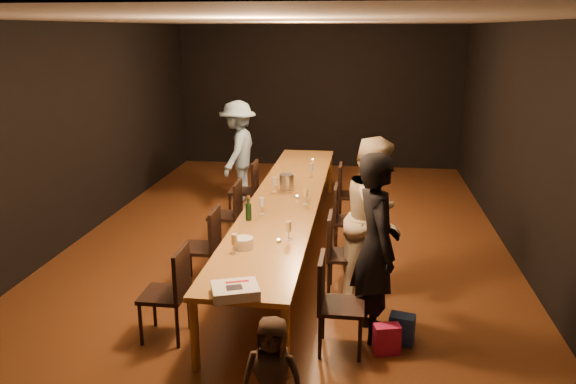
# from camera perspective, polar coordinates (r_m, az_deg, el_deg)

# --- Properties ---
(ground) EXTENTS (10.00, 10.00, 0.00)m
(ground) POSITION_cam_1_polar(r_m,az_deg,el_deg) (7.72, -0.18, -5.84)
(ground) COLOR #472011
(ground) RESTS_ON ground
(room_shell) EXTENTS (6.04, 10.04, 3.02)m
(room_shell) POSITION_cam_1_polar(r_m,az_deg,el_deg) (7.20, -0.19, 9.66)
(room_shell) COLOR black
(room_shell) RESTS_ON ground
(table) EXTENTS (0.90, 6.00, 0.75)m
(table) POSITION_cam_1_polar(r_m,az_deg,el_deg) (7.48, -0.18, -0.86)
(table) COLOR olive
(table) RESTS_ON ground
(chair_right_0) EXTENTS (0.42, 0.42, 0.93)m
(chair_right_0) POSITION_cam_1_polar(r_m,az_deg,el_deg) (5.28, 5.45, -11.33)
(chair_right_0) COLOR black
(chair_right_0) RESTS_ON ground
(chair_right_1) EXTENTS (0.42, 0.42, 0.93)m
(chair_right_1) POSITION_cam_1_polar(r_m,az_deg,el_deg) (6.37, 5.94, -6.35)
(chair_right_1) COLOR black
(chair_right_1) RESTS_ON ground
(chair_right_2) EXTENTS (0.42, 0.42, 0.93)m
(chair_right_2) POSITION_cam_1_polar(r_m,az_deg,el_deg) (7.49, 6.28, -2.84)
(chair_right_2) COLOR black
(chair_right_2) RESTS_ON ground
(chair_right_3) EXTENTS (0.42, 0.42, 0.93)m
(chair_right_3) POSITION_cam_1_polar(r_m,az_deg,el_deg) (8.64, 6.53, -0.26)
(chair_right_3) COLOR black
(chair_right_3) RESTS_ON ground
(chair_left_0) EXTENTS (0.42, 0.42, 0.93)m
(chair_left_0) POSITION_cam_1_polar(r_m,az_deg,el_deg) (5.59, -12.50, -10.02)
(chair_left_0) COLOR black
(chair_left_0) RESTS_ON ground
(chair_left_1) EXTENTS (0.42, 0.42, 0.93)m
(chair_left_1) POSITION_cam_1_polar(r_m,az_deg,el_deg) (6.63, -8.97, -5.54)
(chair_left_1) COLOR black
(chair_left_1) RESTS_ON ground
(chair_left_2) EXTENTS (0.42, 0.42, 0.93)m
(chair_left_2) POSITION_cam_1_polar(r_m,az_deg,el_deg) (7.72, -6.45, -2.28)
(chair_left_2) COLOR black
(chair_left_2) RESTS_ON ground
(chair_left_3) EXTENTS (0.42, 0.42, 0.93)m
(chair_left_3) POSITION_cam_1_polar(r_m,az_deg,el_deg) (8.83, -4.56, 0.17)
(chair_left_3) COLOR black
(chair_left_3) RESTS_ON ground
(woman_birthday) EXTENTS (0.60, 0.76, 1.84)m
(woman_birthday) POSITION_cam_1_polar(r_m,az_deg,el_deg) (5.39, 8.94, -5.56)
(woman_birthday) COLOR black
(woman_birthday) RESTS_ON ground
(woman_tan) EXTENTS (0.97, 1.08, 1.82)m
(woman_tan) POSITION_cam_1_polar(r_m,az_deg,el_deg) (6.19, 8.83, -2.74)
(woman_tan) COLOR beige
(woman_tan) RESTS_ON ground
(man_blue) EXTENTS (0.75, 1.18, 1.74)m
(man_blue) POSITION_cam_1_polar(r_m,az_deg,el_deg) (9.75, -5.09, 4.15)
(man_blue) COLOR #84ACCD
(man_blue) RESTS_ON ground
(child) EXTENTS (0.48, 0.33, 0.95)m
(child) POSITION_cam_1_polar(r_m,az_deg,el_deg) (4.28, -1.61, -18.33)
(child) COLOR #413024
(child) RESTS_ON ground
(gift_bag_red) EXTENTS (0.27, 0.19, 0.29)m
(gift_bag_red) POSITION_cam_1_polar(r_m,az_deg,el_deg) (5.44, 9.99, -14.52)
(gift_bag_red) COLOR #D41F61
(gift_bag_red) RESTS_ON ground
(gift_bag_blue) EXTENTS (0.26, 0.20, 0.29)m
(gift_bag_blue) POSITION_cam_1_polar(r_m,az_deg,el_deg) (5.62, 11.49, -13.49)
(gift_bag_blue) COLOR #224494
(gift_bag_blue) RESTS_ON ground
(birthday_cake) EXTENTS (0.47, 0.42, 0.09)m
(birthday_cake) POSITION_cam_1_polar(r_m,az_deg,el_deg) (4.80, -5.38, -9.93)
(birthday_cake) COLOR white
(birthday_cake) RESTS_ON table
(plate_stack) EXTENTS (0.21, 0.21, 0.11)m
(plate_stack) POSITION_cam_1_polar(r_m,az_deg,el_deg) (5.75, -4.56, -5.20)
(plate_stack) COLOR white
(plate_stack) RESTS_ON table
(champagne_bottle) EXTENTS (0.09, 0.09, 0.30)m
(champagne_bottle) POSITION_cam_1_polar(r_m,az_deg,el_deg) (6.54, -4.03, -1.62)
(champagne_bottle) COLOR black
(champagne_bottle) RESTS_ON table
(ice_bucket) EXTENTS (0.21, 0.21, 0.22)m
(ice_bucket) POSITION_cam_1_polar(r_m,az_deg,el_deg) (7.78, -0.12, 1.04)
(ice_bucket) COLOR #A3A4A8
(ice_bucket) RESTS_ON table
(wineglass_0) EXTENTS (0.06, 0.06, 0.21)m
(wineglass_0) POSITION_cam_1_polar(r_m,az_deg,el_deg) (5.61, -5.46, -5.27)
(wineglass_0) COLOR beige
(wineglass_0) RESTS_ON table
(wineglass_1) EXTENTS (0.06, 0.06, 0.21)m
(wineglass_1) POSITION_cam_1_polar(r_m,az_deg,el_deg) (5.94, 0.06, -3.94)
(wineglass_1) COLOR beige
(wineglass_1) RESTS_ON table
(wineglass_2) EXTENTS (0.06, 0.06, 0.21)m
(wineglass_2) POSITION_cam_1_polar(r_m,az_deg,el_deg) (6.77, -2.69, -1.41)
(wineglass_2) COLOR silver
(wineglass_2) RESTS_ON table
(wineglass_3) EXTENTS (0.06, 0.06, 0.21)m
(wineglass_3) POSITION_cam_1_polar(r_m,az_deg,el_deg) (7.14, 1.77, -0.44)
(wineglass_3) COLOR beige
(wineglass_3) RESTS_ON table
(wineglass_4) EXTENTS (0.06, 0.06, 0.21)m
(wineglass_4) POSITION_cam_1_polar(r_m,az_deg,el_deg) (7.68, -1.34, 0.75)
(wineglass_4) COLOR silver
(wineglass_4) RESTS_ON table
(wineglass_5) EXTENTS (0.06, 0.06, 0.21)m
(wineglass_5) POSITION_cam_1_polar(r_m,az_deg,el_deg) (8.47, 2.36, 2.22)
(wineglass_5) COLOR silver
(wineglass_5) RESTS_ON table
(tealight_near) EXTENTS (0.05, 0.05, 0.03)m
(tealight_near) POSITION_cam_1_polar(r_m,az_deg,el_deg) (5.90, -0.96, -5.00)
(tealight_near) COLOR #B2B7B2
(tealight_near) RESTS_ON table
(tealight_mid) EXTENTS (0.05, 0.05, 0.03)m
(tealight_mid) POSITION_cam_1_polar(r_m,az_deg,el_deg) (7.42, 0.93, -0.51)
(tealight_mid) COLOR #B2B7B2
(tealight_mid) RESTS_ON table
(tealight_far) EXTENTS (0.05, 0.05, 0.03)m
(tealight_far) POSITION_cam_1_polar(r_m,az_deg,el_deg) (9.52, 2.52, 3.26)
(tealight_far) COLOR #B2B7B2
(tealight_far) RESTS_ON table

